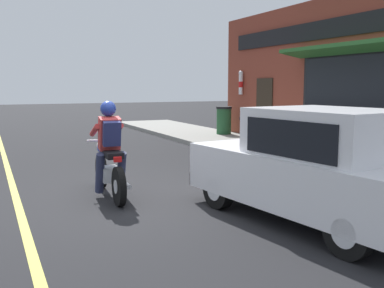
% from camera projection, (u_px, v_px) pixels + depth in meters
% --- Properties ---
extents(ground_plane, '(80.00, 80.00, 0.00)m').
position_uv_depth(ground_plane, '(133.00, 198.00, 7.55)').
color(ground_plane, black).
extents(sidewalk_curb, '(2.60, 22.00, 0.14)m').
position_uv_depth(sidewalk_curb, '(271.00, 152.00, 12.25)').
color(sidewalk_curb, gray).
rests_on(sidewalk_curb, ground).
extents(lane_stripe, '(0.12, 19.80, 0.01)m').
position_uv_depth(lane_stripe, '(9.00, 174.00, 9.50)').
color(lane_stripe, '#D1C64C').
rests_on(lane_stripe, ground).
extents(storefront_building, '(1.25, 11.00, 4.20)m').
position_uv_depth(storefront_building, '(338.00, 76.00, 11.92)').
color(storefront_building, brown).
rests_on(storefront_building, ground).
extents(motorcycle_with_rider, '(0.56, 2.02, 1.62)m').
position_uv_depth(motorcycle_with_rider, '(109.00, 157.00, 7.56)').
color(motorcycle_with_rider, black).
rests_on(motorcycle_with_rider, ground).
extents(car_hatchback, '(2.14, 3.97, 1.57)m').
position_uv_depth(car_hatchback, '(316.00, 167.00, 6.12)').
color(car_hatchback, black).
rests_on(car_hatchback, ground).
extents(trash_bin, '(0.56, 0.56, 0.98)m').
position_uv_depth(trash_bin, '(224.00, 120.00, 16.02)').
color(trash_bin, '#23512D').
rests_on(trash_bin, sidewalk_curb).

